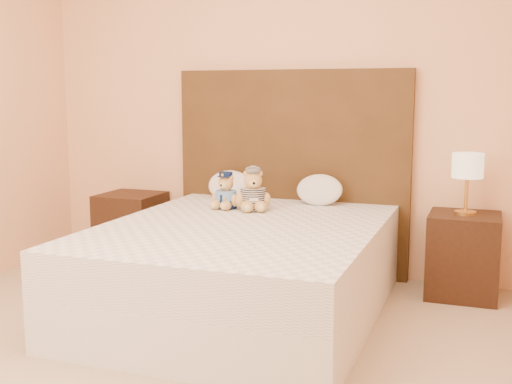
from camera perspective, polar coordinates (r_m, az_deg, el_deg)
bed at (r=3.92m, az=-1.24°, el=-6.82°), size 1.60×2.00×0.55m
headboard at (r=4.77m, az=3.15°, el=1.78°), size 1.75×0.08×1.50m
nightstand_left at (r=5.16m, az=-11.01°, el=-3.17°), size 0.45×0.45×0.55m
nightstand_right at (r=4.45m, az=17.94°, el=-5.38°), size 0.45×0.45×0.55m
lamp at (r=4.35m, az=18.29°, el=1.98°), size 0.20×0.20×0.40m
teddy_police at (r=4.37m, az=-2.69°, el=0.13°), size 0.24×0.23×0.25m
teddy_prisoner at (r=4.29m, az=-0.26°, el=0.19°), size 0.32×0.32×0.28m
pillow_left at (r=4.75m, az=-2.41°, el=0.75°), size 0.33×0.21×0.23m
pillow_right at (r=4.54m, az=5.66°, el=0.33°), size 0.33×0.21×0.23m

